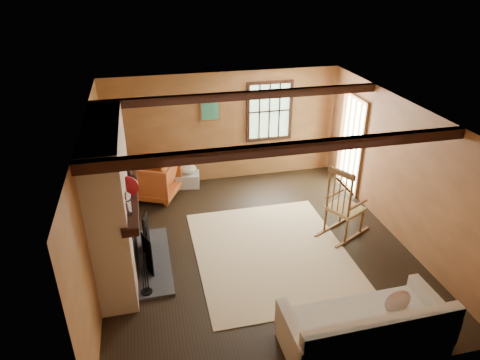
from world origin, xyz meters
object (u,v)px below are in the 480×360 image
object	(u,v)px
rocking_chair	(344,207)
sofa	(366,332)
laundry_basket	(188,180)
fireplace	(114,207)
armchair	(154,179)

from	to	relation	value
rocking_chair	sofa	distance (m)	2.62
rocking_chair	laundry_basket	distance (m)	3.52
fireplace	laundry_basket	distance (m)	3.04
rocking_chair	laundry_basket	bearing A→B (deg)	16.75
rocking_chair	armchair	world-z (taller)	rocking_chair
fireplace	armchair	xyz separation A→B (m)	(0.64, 2.22, -0.70)
sofa	fireplace	bearing A→B (deg)	140.18
fireplace	laundry_basket	world-z (taller)	fireplace
rocking_chair	armchair	bearing A→B (deg)	27.75
sofa	armchair	xyz separation A→B (m)	(-2.33, 4.63, 0.11)
fireplace	laundry_basket	size ratio (longest dim) A/B	4.80
sofa	rocking_chair	bearing A→B (deg)	70.43
rocking_chair	laundry_basket	xyz separation A→B (m)	(-2.45, 2.49, -0.41)
rocking_chair	armchair	xyz separation A→B (m)	(-3.16, 2.16, -0.16)
sofa	armchair	size ratio (longest dim) A/B	2.29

